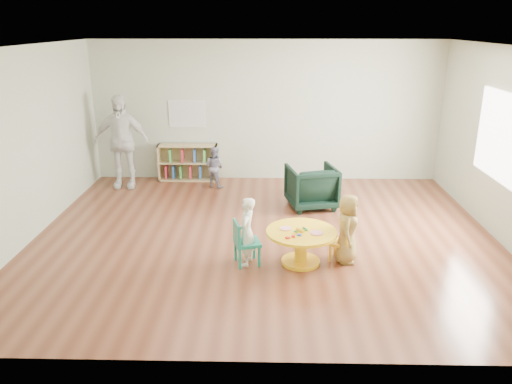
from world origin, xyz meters
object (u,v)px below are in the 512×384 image
Objects in this scene: armchair at (311,187)px; child_left at (247,232)px; child_right at (347,229)px; adult_caretaker at (121,142)px; activity_table at (301,241)px; toddler at (214,167)px; bookshelf at (188,162)px; kid_chair_right at (343,242)px; kid_chair_left at (244,241)px.

armchair is 0.87× the size of child_left.
child_right is 5.08m from adult_caretaker.
activity_table is 0.99× the size of child_right.
adult_caretaker is (-3.31, 3.27, 0.58)m from activity_table.
child_left reaches higher than armchair.
armchair is at bearing 81.83° from activity_table.
child_left is (-1.05, -2.23, 0.10)m from armchair.
activity_table is at bearing 142.92° from toddler.
child_left is (1.38, -3.79, 0.11)m from bookshelf.
armchair is at bearing 18.49° from child_right.
child_right is at bearing 6.32° from activity_table.
activity_table is at bearing 123.87° from kid_chair_right.
toddler is (-0.73, 3.32, 0.08)m from kid_chair_left.
child_left reaches higher than bookshelf.
bookshelf reaches higher than kid_chair_left.
adult_caretaker is at bearing -158.16° from bookshelf.
activity_table is 0.75m from child_left.
activity_table is 1.16× the size of toddler.
kid_chair_left is 0.75× the size of toddler.
toddler is 0.45× the size of adult_caretaker.
kid_chair_right is (1.35, 0.14, -0.06)m from kid_chair_left.
adult_caretaker reaches higher than kid_chair_left.
child_right reaches higher than armchair.
adult_caretaker is at bearing 61.19° from child_right.
armchair is 3.82m from adult_caretaker.
child_right reaches higher than bookshelf.
toddler reaches higher than activity_table.
adult_caretaker is (-2.54, 3.31, 0.58)m from kid_chair_left.
child_left reaches higher than kid_chair_right.
adult_caretaker reaches higher than toddler.
kid_chair_left is 2.49m from armchair.
kid_chair_left is at bearing 130.75° from toddler.
activity_table is 1.00× the size of child_left.
child_right is at bearing -102.78° from kid_chair_right.
child_left is (-1.31, -0.14, 0.20)m from kid_chair_right.
kid_chair_left is 1.22× the size of kid_chair_right.
activity_table is 1.54× the size of kid_chair_left.
kid_chair_right is at bearing -41.03° from adult_caretaker.
toddler is (-1.82, 1.09, 0.04)m from armchair.
kid_chair_right is 0.42× the size of bookshelf.
bookshelf is at bearing 20.03° from adult_caretaker.
kid_chair_right is 5.06m from adult_caretaker.
child_left is 0.98× the size of child_right.
kid_chair_right is 4.53m from bookshelf.
armchair is 0.45× the size of adult_caretaker.
toddler is (-1.50, 3.28, 0.08)m from activity_table.
kid_chair_left is at bearing 105.04° from child_right.
armchair reaches higher than kid_chair_right.
child_left is 4.22m from adult_caretaker.
child_right is at bearing -41.01° from adult_caretaker.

